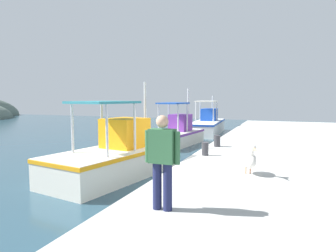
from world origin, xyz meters
TOP-DOWN VIEW (x-y plane):
  - fishing_boat_second at (-0.41, 2.55)m, footprint 5.43×3.09m
  - fishing_boat_third at (7.23, 2.92)m, footprint 4.87×2.28m
  - fishing_boat_fourth at (13.50, 2.54)m, footprint 6.64×2.36m
  - pelican at (-1.57, -2.14)m, footprint 0.95×0.60m
  - fisherman_standing at (-4.70, -0.97)m, footprint 0.25×0.66m
  - mooring_bollard_nearest at (0.55, -0.45)m, footprint 0.24×0.24m
  - mooring_bollard_second at (2.57, -0.45)m, footprint 0.26×0.26m

SIDE VIEW (x-z plane):
  - fishing_boat_third at x=7.23m, z-range -1.07..2.32m
  - fishing_boat_fourth at x=13.50m, z-range -0.80..2.19m
  - fishing_boat_second at x=-0.41m, z-range -0.99..2.43m
  - mooring_bollard_nearest at x=0.55m, z-range 0.80..1.26m
  - mooring_bollard_second at x=2.57m, z-range 0.80..1.26m
  - pelican at x=-1.57m, z-range 0.79..1.61m
  - fisherman_standing at x=-4.70m, z-range 0.90..2.58m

